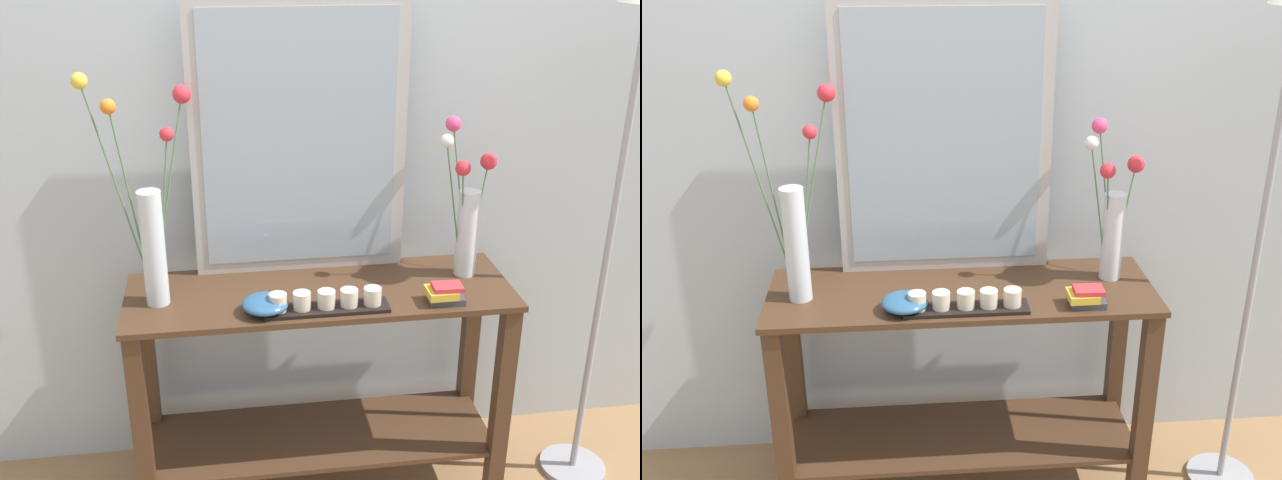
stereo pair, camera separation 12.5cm
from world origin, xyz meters
The scene contains 9 objects.
wall_back centered at (0.00, 0.33, 1.35)m, with size 6.40×0.08×2.70m, color #B2BCC1.
console_table centered at (0.00, 0.00, 0.49)m, with size 1.27×0.42×0.80m.
mirror_leaning centered at (-0.04, 0.18, 1.26)m, with size 0.71×0.03×0.92m.
tall_vase_left centered at (-0.52, -0.01, 1.07)m, with size 0.33×0.20×0.73m.
vase_right centered at (0.50, 0.06, 1.02)m, with size 0.23×0.16×0.54m.
candle_tray centered at (0.00, -0.14, 0.83)m, with size 0.39×0.09×0.07m.
decorative_bowl centered at (-0.19, -0.13, 0.83)m, with size 0.15×0.15×0.05m.
book_stack centered at (0.38, -0.14, 0.83)m, with size 0.12×0.09×0.06m.
floor_lamp centered at (0.96, -0.06, 1.22)m, with size 0.24×0.24×1.80m.
Camera 1 is at (-0.31, -2.18, 1.92)m, focal length 42.24 mm.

